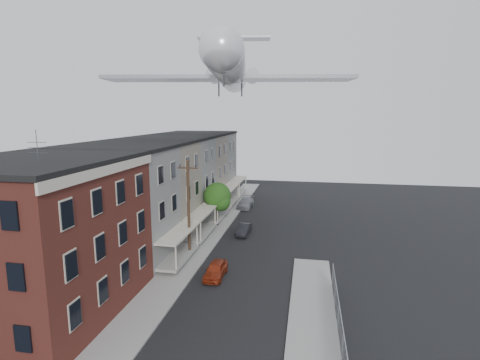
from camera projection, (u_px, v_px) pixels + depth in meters
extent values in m
cube|color=gray|center=(208.00, 236.00, 40.38)|extent=(3.00, 62.00, 0.12)
cube|color=gray|center=(313.00, 348.00, 20.98)|extent=(3.00, 26.00, 0.12)
cube|color=gray|center=(221.00, 237.00, 40.12)|extent=(0.15, 62.00, 0.14)
cube|color=gray|center=(287.00, 345.00, 21.24)|extent=(0.15, 26.00, 0.14)
cube|color=#341510|center=(41.00, 239.00, 24.21)|extent=(10.00, 12.00, 10.00)
cube|color=black|center=(33.00, 160.00, 23.33)|extent=(10.30, 12.30, 0.30)
cube|color=beige|center=(108.00, 170.00, 22.50)|extent=(0.16, 12.20, 0.60)
cylinder|color=#515156|center=(37.00, 148.00, 20.86)|extent=(0.04, 0.04, 2.00)
cube|color=slate|center=(115.00, 205.00, 33.42)|extent=(10.00, 7.00, 10.00)
cube|color=black|center=(111.00, 147.00, 32.53)|extent=(10.25, 7.00, 0.30)
cube|color=gray|center=(179.00, 257.00, 33.13)|extent=(1.80, 6.40, 0.25)
cube|color=beige|center=(178.00, 233.00, 32.75)|extent=(1.90, 6.50, 0.15)
cube|color=gray|center=(148.00, 190.00, 40.20)|extent=(10.00, 7.00, 10.00)
cube|color=black|center=(145.00, 142.00, 39.31)|extent=(10.25, 7.00, 0.30)
cube|color=gray|center=(201.00, 233.00, 39.92)|extent=(1.80, 6.40, 0.25)
cube|color=beige|center=(201.00, 213.00, 39.54)|extent=(1.90, 6.50, 0.15)
cube|color=slate|center=(171.00, 179.00, 46.98)|extent=(10.00, 7.00, 10.00)
cube|color=black|center=(170.00, 138.00, 46.09)|extent=(10.25, 7.00, 0.30)
cube|color=gray|center=(217.00, 215.00, 46.70)|extent=(1.80, 6.40, 0.25)
cube|color=beige|center=(217.00, 198.00, 46.32)|extent=(1.90, 6.50, 0.15)
cube|color=gray|center=(188.00, 171.00, 53.76)|extent=(10.00, 7.00, 10.00)
cube|color=black|center=(188.00, 135.00, 52.88)|extent=(10.25, 7.00, 0.30)
cube|color=gray|center=(229.00, 203.00, 53.48)|extent=(1.80, 6.40, 0.25)
cube|color=beige|center=(229.00, 188.00, 53.10)|extent=(1.90, 6.50, 0.15)
cube|color=slate|center=(202.00, 165.00, 60.54)|extent=(10.00, 7.00, 10.00)
cube|color=black|center=(201.00, 133.00, 59.66)|extent=(10.25, 7.00, 0.30)
cube|color=gray|center=(238.00, 193.00, 60.26)|extent=(1.80, 6.40, 0.25)
cube|color=beige|center=(238.00, 179.00, 59.88)|extent=(1.90, 6.50, 0.15)
cylinder|color=gray|center=(343.00, 347.00, 19.59)|extent=(0.06, 0.06, 1.90)
cylinder|color=gray|center=(338.00, 317.00, 22.50)|extent=(0.06, 0.06, 1.90)
cylinder|color=gray|center=(335.00, 294.00, 25.40)|extent=(0.06, 0.06, 1.90)
cylinder|color=gray|center=(333.00, 276.00, 28.31)|extent=(0.06, 0.06, 1.90)
cube|color=gray|center=(344.00, 331.00, 19.43)|extent=(0.04, 18.00, 0.04)
cube|color=gray|center=(343.00, 347.00, 19.59)|extent=(0.02, 18.00, 1.80)
cylinder|color=black|center=(189.00, 210.00, 33.82)|extent=(0.26, 0.26, 9.00)
cube|color=black|center=(188.00, 168.00, 33.16)|extent=(1.80, 0.12, 0.12)
cylinder|color=black|center=(180.00, 166.00, 33.25)|extent=(0.08, 0.08, 0.25)
cylinder|color=black|center=(195.00, 166.00, 33.00)|extent=(0.08, 0.08, 0.25)
cylinder|color=black|center=(218.00, 216.00, 44.04)|extent=(0.24, 0.24, 2.40)
sphere|color=#164011|center=(217.00, 196.00, 43.62)|extent=(3.20, 3.20, 3.20)
sphere|color=#164011|center=(221.00, 201.00, 43.34)|extent=(2.24, 2.24, 2.24)
imported|color=maroon|center=(216.00, 270.00, 30.17)|extent=(1.47, 3.64, 1.24)
imported|color=black|center=(244.00, 229.00, 40.91)|extent=(1.31, 3.53, 1.15)
imported|color=slate|center=(246.00, 203.00, 52.81)|extent=(2.09, 4.70, 1.34)
cylinder|color=silver|center=(230.00, 70.00, 40.40)|extent=(7.52, 25.92, 3.43)
sphere|color=silver|center=(222.00, 49.00, 27.74)|extent=(3.43, 3.43, 3.43)
cone|color=silver|center=(234.00, 80.00, 53.05)|extent=(3.90, 3.72, 3.43)
cube|color=#939399|center=(229.00, 78.00, 39.00)|extent=(26.09, 8.58, 0.37)
cylinder|color=#939399|center=(214.00, 76.00, 49.37)|extent=(2.38, 4.50, 1.71)
cylinder|color=#939399|center=(252.00, 76.00, 49.27)|extent=(2.38, 4.50, 1.71)
cube|color=silver|center=(234.00, 58.00, 52.01)|extent=(0.92, 4.06, 6.00)
cube|color=#939399|center=(234.00, 38.00, 52.58)|extent=(10.49, 4.39, 0.27)
cylinder|color=#515156|center=(224.00, 79.00, 30.18)|extent=(0.17, 0.17, 1.29)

